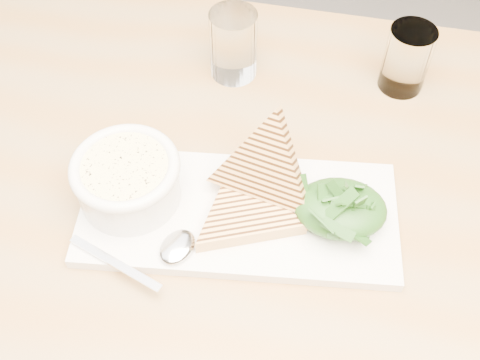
# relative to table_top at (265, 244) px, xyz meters

# --- Properties ---
(table_top) EXTENTS (1.42, 1.03, 0.04)m
(table_top) POSITION_rel_table_top_xyz_m (0.00, 0.00, 0.00)
(table_top) COLOR olive
(table_top) RESTS_ON ground
(platter) EXTENTS (0.39, 0.18, 0.02)m
(platter) POSITION_rel_table_top_xyz_m (-0.03, 0.02, 0.03)
(platter) COLOR silver
(platter) RESTS_ON table_top
(soup_bowl) EXTENTS (0.12, 0.12, 0.05)m
(soup_bowl) POSITION_rel_table_top_xyz_m (-0.17, 0.03, 0.06)
(soup_bowl) COLOR silver
(soup_bowl) RESTS_ON platter
(soup) EXTENTS (0.10, 0.10, 0.01)m
(soup) POSITION_rel_table_top_xyz_m (-0.17, 0.03, 0.09)
(soup) COLOR #F3DF91
(soup) RESTS_ON soup_bowl
(bowl_rim) EXTENTS (0.13, 0.13, 0.01)m
(bowl_rim) POSITION_rel_table_top_xyz_m (-0.17, 0.03, 0.09)
(bowl_rim) COLOR silver
(bowl_rim) RESTS_ON soup_bowl
(sandwich_flat) EXTENTS (0.19, 0.19, 0.02)m
(sandwich_flat) POSITION_rel_table_top_xyz_m (-0.03, 0.01, 0.05)
(sandwich_flat) COLOR tan
(sandwich_flat) RESTS_ON platter
(sandwich_lean) EXTENTS (0.19, 0.18, 0.17)m
(sandwich_lean) POSITION_rel_table_top_xyz_m (-0.01, 0.05, 0.09)
(sandwich_lean) COLOR tan
(sandwich_lean) RESTS_ON sandwich_flat
(salad_base) EXTENTS (0.11, 0.09, 0.04)m
(salad_base) POSITION_rel_table_top_xyz_m (0.09, 0.02, 0.06)
(salad_base) COLOR black
(salad_base) RESTS_ON platter
(arugula_pile) EXTENTS (0.11, 0.10, 0.05)m
(arugula_pile) POSITION_rel_table_top_xyz_m (0.09, 0.02, 0.06)
(arugula_pile) COLOR #30691E
(arugula_pile) RESTS_ON platter
(spoon_bowl) EXTENTS (0.06, 0.06, 0.01)m
(spoon_bowl) POSITION_rel_table_top_xyz_m (-0.10, -0.04, 0.04)
(spoon_bowl) COLOR silver
(spoon_bowl) RESTS_ON platter
(spoon_handle) EXTENTS (0.12, 0.06, 0.00)m
(spoon_handle) POSITION_rel_table_top_xyz_m (-0.17, -0.06, 0.04)
(spoon_handle) COLOR silver
(spoon_handle) RESTS_ON platter
(glass_near) EXTENTS (0.07, 0.07, 0.10)m
(glass_near) POSITION_rel_table_top_xyz_m (-0.07, 0.28, 0.07)
(glass_near) COLOR white
(glass_near) RESTS_ON table_top
(glass_far) EXTENTS (0.06, 0.06, 0.10)m
(glass_far) POSITION_rel_table_top_xyz_m (0.18, 0.28, 0.07)
(glass_far) COLOR white
(glass_far) RESTS_ON table_top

